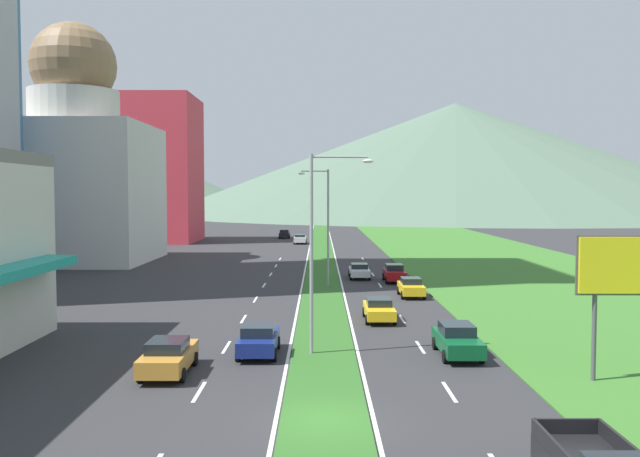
# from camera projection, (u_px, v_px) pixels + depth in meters

# --- Properties ---
(ground_plane) EXTENTS (600.00, 600.00, 0.00)m
(ground_plane) POSITION_uv_depth(u_px,v_px,m) (324.00, 421.00, 23.51)
(ground_plane) COLOR #2D2D30
(grass_median) EXTENTS (3.20, 240.00, 0.06)m
(grass_median) POSITION_uv_depth(u_px,v_px,m) (320.00, 257.00, 83.42)
(grass_median) COLOR #2D6023
(grass_median) RESTS_ON ground_plane
(grass_verge_right) EXTENTS (24.00, 240.00, 0.06)m
(grass_verge_right) POSITION_uv_depth(u_px,v_px,m) (484.00, 257.00, 83.45)
(grass_verge_right) COLOR #387028
(grass_verge_right) RESTS_ON ground_plane
(lane_dash_left_3) EXTENTS (0.16, 2.80, 0.01)m
(lane_dash_left_3) POSITION_uv_depth(u_px,v_px,m) (198.00, 392.00, 26.97)
(lane_dash_left_3) COLOR silver
(lane_dash_left_3) RESTS_ON ground_plane
(lane_dash_left_4) EXTENTS (0.16, 2.80, 0.01)m
(lane_dash_left_4) POSITION_uv_depth(u_px,v_px,m) (225.00, 347.00, 34.78)
(lane_dash_left_4) COLOR silver
(lane_dash_left_4) RESTS_ON ground_plane
(lane_dash_left_5) EXTENTS (0.16, 2.80, 0.01)m
(lane_dash_left_5) POSITION_uv_depth(u_px,v_px,m) (243.00, 319.00, 42.59)
(lane_dash_left_5) COLOR silver
(lane_dash_left_5) RESTS_ON ground_plane
(lane_dash_left_6) EXTENTS (0.16, 2.80, 0.01)m
(lane_dash_left_6) POSITION_uv_depth(u_px,v_px,m) (254.00, 299.00, 50.41)
(lane_dash_left_6) COLOR silver
(lane_dash_left_6) RESTS_ON ground_plane
(lane_dash_left_7) EXTENTS (0.16, 2.80, 0.01)m
(lane_dash_left_7) POSITION_uv_depth(u_px,v_px,m) (263.00, 285.00, 58.22)
(lane_dash_left_7) COLOR silver
(lane_dash_left_7) RESTS_ON ground_plane
(lane_dash_left_8) EXTENTS (0.16, 2.80, 0.01)m
(lane_dash_left_8) POSITION_uv_depth(u_px,v_px,m) (270.00, 274.00, 66.03)
(lane_dash_left_8) COLOR silver
(lane_dash_left_8) RESTS_ON ground_plane
(lane_dash_left_9) EXTENTS (0.16, 2.80, 0.01)m
(lane_dash_left_9) POSITION_uv_depth(u_px,v_px,m) (275.00, 266.00, 73.84)
(lane_dash_left_9) COLOR silver
(lane_dash_left_9) RESTS_ON ground_plane
(lane_dash_left_10) EXTENTS (0.16, 2.80, 0.01)m
(lane_dash_left_10) POSITION_uv_depth(u_px,v_px,m) (279.00, 259.00, 81.66)
(lane_dash_left_10) COLOR silver
(lane_dash_left_10) RESTS_ON ground_plane
(lane_dash_right_3) EXTENTS (0.16, 2.80, 0.01)m
(lane_dash_right_3) POSITION_uv_depth(u_px,v_px,m) (448.00, 392.00, 26.98)
(lane_dash_right_3) COLOR silver
(lane_dash_right_3) RESTS_ON ground_plane
(lane_dash_right_4) EXTENTS (0.16, 2.80, 0.01)m
(lane_dash_right_4) POSITION_uv_depth(u_px,v_px,m) (419.00, 347.00, 34.79)
(lane_dash_right_4) COLOR silver
(lane_dash_right_4) RESTS_ON ground_plane
(lane_dash_right_5) EXTENTS (0.16, 2.80, 0.01)m
(lane_dash_right_5) POSITION_uv_depth(u_px,v_px,m) (401.00, 319.00, 42.61)
(lane_dash_right_5) COLOR silver
(lane_dash_right_5) RESTS_ON ground_plane
(lane_dash_right_6) EXTENTS (0.16, 2.80, 0.01)m
(lane_dash_right_6) POSITION_uv_depth(u_px,v_px,m) (388.00, 299.00, 50.42)
(lane_dash_right_6) COLOR silver
(lane_dash_right_6) RESTS_ON ground_plane
(lane_dash_right_7) EXTENTS (0.16, 2.80, 0.01)m
(lane_dash_right_7) POSITION_uv_depth(u_px,v_px,m) (379.00, 285.00, 58.23)
(lane_dash_right_7) COLOR silver
(lane_dash_right_7) RESTS_ON ground_plane
(lane_dash_right_8) EXTENTS (0.16, 2.80, 0.01)m
(lane_dash_right_8) POSITION_uv_depth(u_px,v_px,m) (372.00, 274.00, 66.04)
(lane_dash_right_8) COLOR silver
(lane_dash_right_8) RESTS_ON ground_plane
(lane_dash_right_9) EXTENTS (0.16, 2.80, 0.01)m
(lane_dash_right_9) POSITION_uv_depth(u_px,v_px,m) (366.00, 266.00, 73.86)
(lane_dash_right_9) COLOR silver
(lane_dash_right_9) RESTS_ON ground_plane
(lane_dash_right_10) EXTENTS (0.16, 2.80, 0.01)m
(lane_dash_right_10) POSITION_uv_depth(u_px,v_px,m) (362.00, 259.00, 81.67)
(lane_dash_right_10) COLOR silver
(lane_dash_right_10) RESTS_ON ground_plane
(edge_line_median_left) EXTENTS (0.16, 240.00, 0.01)m
(edge_line_median_left) POSITION_uv_depth(u_px,v_px,m) (307.00, 257.00, 83.42)
(edge_line_median_left) COLOR silver
(edge_line_median_left) RESTS_ON ground_plane
(edge_line_median_right) EXTENTS (0.16, 240.00, 0.01)m
(edge_line_median_right) POSITION_uv_depth(u_px,v_px,m) (334.00, 257.00, 83.43)
(edge_line_median_right) COLOR silver
(edge_line_median_right) RESTS_ON ground_plane
(domed_building) EXTENTS (17.40, 17.40, 28.00)m
(domed_building) POSITION_uv_depth(u_px,v_px,m) (74.00, 168.00, 78.00)
(domed_building) COLOR silver
(domed_building) RESTS_ON ground_plane
(midrise_colored) EXTENTS (14.81, 14.81, 24.08)m
(midrise_colored) POSITION_uv_depth(u_px,v_px,m) (151.00, 170.00, 110.51)
(midrise_colored) COLOR #D83847
(midrise_colored) RESTS_ON ground_plane
(hill_far_left) EXTENTS (186.74, 186.74, 41.94)m
(hill_far_left) POSITION_uv_depth(u_px,v_px,m) (71.00, 166.00, 313.07)
(hill_far_left) COLOR #516B56
(hill_far_left) RESTS_ON ground_plane
(hill_far_center) EXTENTS (131.56, 131.56, 24.13)m
(hill_far_center) POSITION_uv_depth(u_px,v_px,m) (386.00, 185.00, 306.41)
(hill_far_center) COLOR #47664C
(hill_far_center) RESTS_ON ground_plane
(hill_far_right) EXTENTS (235.07, 235.07, 44.35)m
(hill_far_right) POSITION_uv_depth(u_px,v_px,m) (454.00, 158.00, 267.44)
(hill_far_right) COLOR #516B56
(hill_far_right) RESTS_ON ground_plane
(street_lamp_near) EXTENTS (3.19, 0.35, 10.04)m
(street_lamp_near) POSITION_uv_depth(u_px,v_px,m) (317.00, 240.00, 33.02)
(street_lamp_near) COLOR #99999E
(street_lamp_near) RESTS_ON ground_plane
(street_lamp_mid) EXTENTS (2.65, 0.39, 10.13)m
(street_lamp_mid) POSITION_uv_depth(u_px,v_px,m) (324.00, 221.00, 56.66)
(street_lamp_mid) COLOR #99999E
(street_lamp_mid) RESTS_ON ground_plane
(billboard_roadside) EXTENTS (5.13, 0.28, 6.32)m
(billboard_roadside) POSITION_uv_depth(u_px,v_px,m) (635.00, 272.00, 28.18)
(billboard_roadside) COLOR #4C4C51
(billboard_roadside) RESTS_ON ground_plane
(car_0) EXTENTS (1.87, 4.01, 1.48)m
(car_0) POSITION_uv_depth(u_px,v_px,m) (410.00, 287.00, 51.74)
(car_0) COLOR yellow
(car_0) RESTS_ON ground_plane
(car_1) EXTENTS (2.02, 4.57, 1.57)m
(car_1) POSITION_uv_depth(u_px,v_px,m) (167.00, 356.00, 29.64)
(car_1) COLOR #C6842D
(car_1) RESTS_ON ground_plane
(car_2) EXTENTS (1.96, 4.53, 1.59)m
(car_2) POSITION_uv_depth(u_px,v_px,m) (456.00, 340.00, 32.93)
(car_2) COLOR #0C5128
(car_2) RESTS_ON ground_plane
(car_3) EXTENTS (1.93, 4.21, 1.59)m
(car_3) POSITION_uv_depth(u_px,v_px,m) (284.00, 234.00, 119.23)
(car_3) COLOR black
(car_3) RESTS_ON ground_plane
(car_4) EXTENTS (1.91, 4.32, 1.41)m
(car_4) POSITION_uv_depth(u_px,v_px,m) (378.00, 309.00, 42.06)
(car_4) COLOR yellow
(car_4) RESTS_ON ground_plane
(car_5) EXTENTS (1.97, 4.42, 1.38)m
(car_5) POSITION_uv_depth(u_px,v_px,m) (358.00, 271.00, 63.08)
(car_5) COLOR silver
(car_5) RESTS_ON ground_plane
(car_6) EXTENTS (1.90, 4.46, 1.61)m
(car_6) POSITION_uv_depth(u_px,v_px,m) (393.00, 273.00, 60.48)
(car_6) COLOR maroon
(car_6) RESTS_ON ground_plane
(car_7) EXTENTS (2.03, 4.77, 1.49)m
(car_7) POSITION_uv_depth(u_px,v_px,m) (299.00, 239.00, 106.22)
(car_7) COLOR silver
(car_7) RESTS_ON ground_plane
(car_8) EXTENTS (1.98, 4.20, 1.55)m
(car_8) POSITION_uv_depth(u_px,v_px,m) (258.00, 339.00, 33.10)
(car_8) COLOR navy
(car_8) RESTS_ON ground_plane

